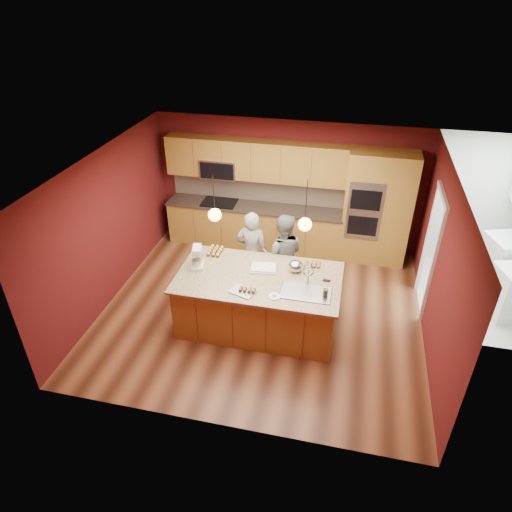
% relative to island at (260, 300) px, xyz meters
% --- Properties ---
extents(floor, '(5.50, 5.50, 0.00)m').
position_rel_island_xyz_m(floor, '(-0.04, 0.38, -0.49)').
color(floor, '#462314').
rests_on(floor, ground).
extents(ceiling, '(5.50, 5.50, 0.00)m').
position_rel_island_xyz_m(ceiling, '(-0.04, 0.38, 2.21)').
color(ceiling, silver).
rests_on(ceiling, ground).
extents(wall_back, '(5.50, 0.00, 5.50)m').
position_rel_island_xyz_m(wall_back, '(-0.04, 2.88, 0.86)').
color(wall_back, '#501213').
rests_on(wall_back, ground).
extents(wall_front, '(5.50, 0.00, 5.50)m').
position_rel_island_xyz_m(wall_front, '(-0.04, -2.12, 0.86)').
color(wall_front, '#501213').
rests_on(wall_front, ground).
extents(wall_left, '(0.00, 5.00, 5.00)m').
position_rel_island_xyz_m(wall_left, '(-2.79, 0.38, 0.86)').
color(wall_left, '#501213').
rests_on(wall_left, ground).
extents(wall_right, '(0.00, 5.00, 5.00)m').
position_rel_island_xyz_m(wall_right, '(2.71, 0.38, 0.86)').
color(wall_right, '#501213').
rests_on(wall_right, ground).
extents(cabinet_run, '(3.74, 0.64, 2.30)m').
position_rel_island_xyz_m(cabinet_run, '(-0.72, 2.62, 0.49)').
color(cabinet_run, olive).
rests_on(cabinet_run, floor).
extents(oven_column, '(1.30, 0.62, 2.30)m').
position_rel_island_xyz_m(oven_column, '(1.81, 2.57, 0.66)').
color(oven_column, olive).
rests_on(oven_column, floor).
extents(doorway_trim, '(0.08, 1.11, 2.20)m').
position_rel_island_xyz_m(doorway_trim, '(2.69, 1.18, 0.56)').
color(doorway_trim, silver).
rests_on(doorway_trim, wall_right).
extents(pendant_left, '(0.20, 0.20, 0.80)m').
position_rel_island_xyz_m(pendant_left, '(-0.70, 0.00, 1.51)').
color(pendant_left, black).
rests_on(pendant_left, ceiling).
extents(pendant_right, '(0.20, 0.20, 0.80)m').
position_rel_island_xyz_m(pendant_right, '(0.67, 0.00, 1.51)').
color(pendant_right, black).
rests_on(pendant_right, ceiling).
extents(island, '(2.63, 1.47, 1.35)m').
position_rel_island_xyz_m(island, '(0.00, 0.00, 0.00)').
color(island, olive).
rests_on(island, floor).
extents(person_left, '(0.59, 0.39, 1.60)m').
position_rel_island_xyz_m(person_left, '(-0.37, 0.99, 0.30)').
color(person_left, black).
rests_on(person_left, floor).
extents(person_right, '(0.85, 0.70, 1.60)m').
position_rel_island_xyz_m(person_right, '(0.20, 0.99, 0.31)').
color(person_right, gray).
rests_on(person_right, floor).
extents(stand_mixer, '(0.25, 0.31, 0.38)m').
position_rel_island_xyz_m(stand_mixer, '(-1.06, 0.06, 0.64)').
color(stand_mixer, silver).
rests_on(stand_mixer, island).
extents(sheet_cake, '(0.49, 0.38, 0.05)m').
position_rel_island_xyz_m(sheet_cake, '(0.01, 0.24, 0.50)').
color(sheet_cake, white).
rests_on(sheet_cake, island).
extents(cooling_rack, '(0.44, 0.37, 0.02)m').
position_rel_island_xyz_m(cooling_rack, '(-0.17, -0.44, 0.48)').
color(cooling_rack, '#A0A2A7').
rests_on(cooling_rack, island).
extents(mixing_bowl, '(0.24, 0.24, 0.20)m').
position_rel_island_xyz_m(mixing_bowl, '(0.53, 0.30, 0.57)').
color(mixing_bowl, silver).
rests_on(mixing_bowl, island).
extents(plate, '(0.18, 0.18, 0.01)m').
position_rel_island_xyz_m(plate, '(0.33, -0.46, 0.48)').
color(plate, white).
rests_on(plate, island).
extents(tumbler, '(0.07, 0.07, 0.15)m').
position_rel_island_xyz_m(tumbler, '(1.07, -0.30, 0.55)').
color(tumbler, '#362813').
rests_on(tumbler, island).
extents(phone, '(0.12, 0.07, 0.01)m').
position_rel_island_xyz_m(phone, '(1.06, 0.13, 0.48)').
color(phone, black).
rests_on(phone, island).
extents(cupcakes_left, '(0.25, 0.34, 0.08)m').
position_rel_island_xyz_m(cupcakes_left, '(-0.91, 0.55, 0.51)').
color(cupcakes_left, gold).
rests_on(cupcakes_left, island).
extents(cupcakes_rack, '(0.27, 0.14, 0.06)m').
position_rel_island_xyz_m(cupcakes_rack, '(-0.10, -0.43, 0.52)').
color(cupcakes_rack, gold).
rests_on(cupcakes_rack, island).
extents(cupcakes_right, '(0.28, 0.21, 0.06)m').
position_rel_island_xyz_m(cupcakes_right, '(0.78, 0.53, 0.50)').
color(cupcakes_right, gold).
rests_on(cupcakes_right, island).
extents(washer, '(0.72, 0.73, 0.93)m').
position_rel_island_xyz_m(washer, '(4.13, 1.21, -0.03)').
color(washer, silver).
rests_on(washer, floor).
extents(dryer, '(0.86, 0.87, 1.09)m').
position_rel_island_xyz_m(dryer, '(4.16, 1.99, 0.05)').
color(dryer, silver).
rests_on(dryer, floor).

